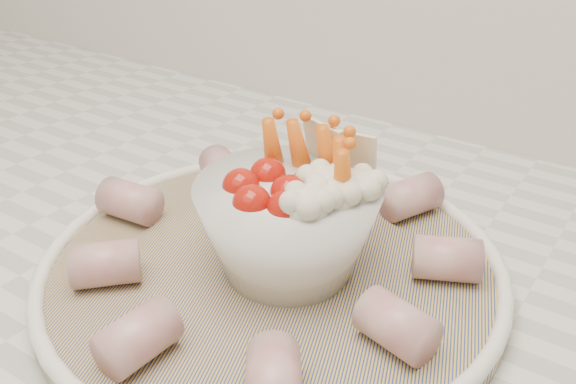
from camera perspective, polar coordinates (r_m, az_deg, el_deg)
The scene contains 3 objects.
serving_platter at distance 0.50m, azimuth -1.44°, elevation -6.63°, with size 0.46×0.46×0.02m.
veggie_bowl at distance 0.47m, azimuth 0.33°, elevation -2.49°, with size 0.14×0.14×0.11m.
cured_meat_rolls at distance 0.49m, azimuth -1.47°, elevation -4.68°, with size 0.31×0.31×0.03m.
Camera 1 is at (0.35, 1.09, 1.23)m, focal length 40.00 mm.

